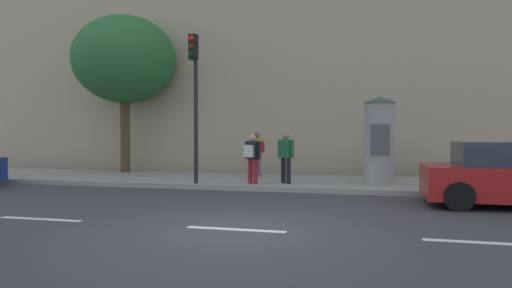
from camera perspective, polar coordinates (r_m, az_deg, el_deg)
The scene contains 11 objects.
ground_plane at distance 8.13m, azimuth -2.57°, elevation -10.66°, with size 80.00×80.00×0.00m, color #38383A.
sidewalk_curb at distance 14.89m, azimuth 5.06°, elevation -4.80°, with size 36.00×4.00×0.15m, color gray.
lane_markings at distance 8.13m, azimuth -2.57°, elevation -10.63°, with size 25.80×0.16×0.01m.
building_backdrop at distance 20.15m, azimuth 7.31°, elevation 13.00°, with size 36.00×5.00×11.45m, color tan.
traffic_light at distance 13.90m, azimuth -7.73°, elevation 7.43°, with size 0.24×0.45×4.47m.
poster_column at distance 14.14m, azimuth 15.22°, elevation 0.55°, with size 1.00×1.00×2.64m.
street_tree at distance 18.57m, azimuth -16.14°, elevation 10.07°, with size 3.95×3.95×6.04m.
pedestrian_in_light_jacket at distance 15.89m, azimuth 15.98°, elevation -0.72°, with size 0.48×0.62×1.60m.
pedestrian_in_red_top at distance 15.84m, azimuth 0.12°, elevation -0.78°, with size 0.52×0.52×1.56m.
pedestrian_with_backpack at distance 13.69m, azimuth -0.49°, elevation -1.35°, with size 0.54×0.49×1.49m.
pedestrian_tallest at distance 13.85m, azimuth 3.76°, elevation -1.21°, with size 0.53×0.48×1.54m.
Camera 1 is at (2.24, -7.63, 1.72)m, focal length 31.93 mm.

